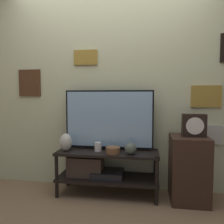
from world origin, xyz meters
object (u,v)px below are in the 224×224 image
vase_urn_stoneware (66,142)px  vase_wide_bowl (113,150)px  television (109,119)px  candle_jar (98,147)px  vase_round_glass (131,149)px  mantel_clock (194,125)px

vase_urn_stoneware → vase_wide_bowl: bearing=-3.0°
vase_wide_bowl → television: bearing=114.4°
vase_urn_stoneware → candle_jar: vase_urn_stoneware is taller
candle_jar → vase_round_glass: bearing=-12.6°
vase_urn_stoneware → vase_wide_bowl: (0.56, -0.03, -0.07)m
vase_round_glass → vase_urn_stoneware: vase_urn_stoneware is taller
vase_urn_stoneware → mantel_clock: (1.43, 0.05, 0.22)m
vase_round_glass → vase_urn_stoneware: (-0.76, 0.05, 0.04)m
television → vase_urn_stoneware: (-0.48, -0.15, -0.26)m
television → vase_urn_stoneware: bearing=-163.0°
mantel_clock → vase_wide_bowl: bearing=-175.1°
vase_wide_bowl → candle_jar: 0.20m
television → vase_round_glass: television is taller
vase_round_glass → vase_wide_bowl: vase_round_glass is taller
candle_jar → mantel_clock: size_ratio=0.42×
television → mantel_clock: 0.96m
candle_jar → vase_urn_stoneware: bearing=-174.0°
vase_urn_stoneware → mantel_clock: size_ratio=0.82×
vase_wide_bowl → candle_jar: candle_jar is taller
vase_round_glass → vase_wide_bowl: bearing=175.0°
mantel_clock → vase_urn_stoneware: bearing=-178.2°
vase_round_glass → vase_wide_bowl: (-0.20, 0.02, -0.03)m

